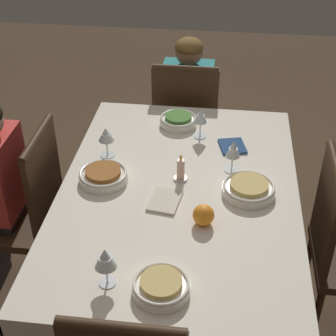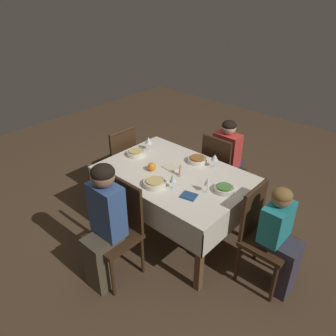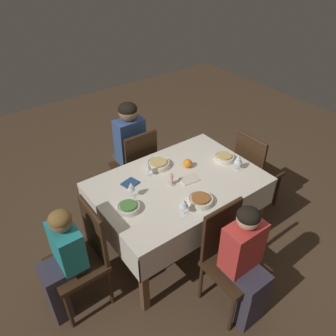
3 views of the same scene
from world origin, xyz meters
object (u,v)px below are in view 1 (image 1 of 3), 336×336
at_px(person_child_teal, 189,104).
at_px(napkin_spare_side, 232,146).
at_px(dining_table, 178,206).
at_px(chair_north, 26,209).
at_px(bowl_north, 103,175).
at_px(wine_glass_west, 105,259).
at_px(chair_east, 186,123).
at_px(bowl_south, 249,188).
at_px(candle_centerpiece, 181,171).
at_px(orange_fruit, 203,215).
at_px(napkin_red_folded, 165,201).
at_px(wine_glass_north, 106,135).
at_px(wine_glass_east, 201,117).
at_px(bowl_west, 163,286).
at_px(wine_glass_south, 233,150).
at_px(bowl_east, 178,120).

height_order(person_child_teal, napkin_spare_side, person_child_teal).
xyz_separation_m(dining_table, chair_north, (0.07, 0.74, -0.15)).
height_order(dining_table, bowl_north, bowl_north).
bearing_deg(wine_glass_west, napkin_spare_side, -24.05).
height_order(chair_east, person_child_teal, person_child_teal).
height_order(bowl_south, candle_centerpiece, candle_centerpiece).
bearing_deg(chair_north, chair_east, 142.92).
distance_m(bowl_south, orange_fruit, 0.28).
xyz_separation_m(chair_north, orange_fruit, (-0.27, -0.86, 0.28)).
bearing_deg(napkin_red_folded, napkin_spare_side, -30.69).
xyz_separation_m(wine_glass_north, napkin_red_folded, (-0.31, -0.31, -0.10)).
bearing_deg(bowl_south, wine_glass_east, 28.35).
xyz_separation_m(chair_north, bowl_north, (-0.04, -0.41, 0.26)).
bearing_deg(napkin_red_folded, wine_glass_east, -11.39).
bearing_deg(chair_east, bowl_west, 92.19).
relative_size(napkin_red_folded, napkin_spare_side, 1.10).
distance_m(person_child_teal, wine_glass_east, 0.77).
relative_size(wine_glass_south, bowl_north, 0.72).
bearing_deg(napkin_red_folded, bowl_west, -173.75).
distance_m(chair_east, bowl_east, 0.50).
relative_size(person_child_teal, candle_centerpiece, 7.95).
bearing_deg(wine_glass_south, bowl_east, 36.85).
xyz_separation_m(bowl_west, wine_glass_west, (0.02, 0.19, 0.09)).
xyz_separation_m(bowl_north, orange_fruit, (-0.23, -0.45, 0.02)).
height_order(wine_glass_south, wine_glass_east, wine_glass_east).
bearing_deg(bowl_west, bowl_north, 29.52).
bearing_deg(wine_glass_east, bowl_west, 176.91).
relative_size(chair_north, bowl_east, 5.03).
height_order(dining_table, chair_north, chair_north).
bearing_deg(bowl_east, orange_fruit, -166.76).
bearing_deg(wine_glass_west, bowl_east, -6.67).
distance_m(wine_glass_south, bowl_east, 0.47).
distance_m(wine_glass_north, bowl_east, 0.45).
height_order(chair_north, person_child_teal, person_child_teal).
height_order(wine_glass_south, wine_glass_west, wine_glass_west).
distance_m(wine_glass_south, wine_glass_west, 0.83).
distance_m(person_child_teal, candle_centerpiece, 1.09).
height_order(bowl_south, orange_fruit, orange_fruit).
height_order(bowl_east, orange_fruit, orange_fruit).
bearing_deg(bowl_east, bowl_north, 152.32).
bearing_deg(person_child_teal, wine_glass_west, 85.49).
height_order(chair_north, wine_glass_south, chair_north).
xyz_separation_m(wine_glass_west, candle_centerpiece, (0.63, -0.19, -0.07)).
bearing_deg(bowl_west, chair_north, 49.50).
bearing_deg(orange_fruit, wine_glass_west, 138.76).
relative_size(wine_glass_north, wine_glass_east, 0.95).
bearing_deg(orange_fruit, bowl_west, 162.89).
distance_m(person_child_teal, bowl_south, 1.21).
relative_size(bowl_west, napkin_red_folded, 1.13).
bearing_deg(person_child_teal, bowl_south, 107.09).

